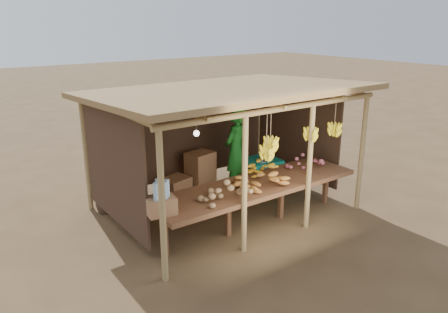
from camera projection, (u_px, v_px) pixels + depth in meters
ground at (224, 208)px, 8.48m from camera, size 60.00×60.00×0.00m
stall_structure at (227, 111)px, 7.94m from camera, size 4.70×3.50×2.43m
counter at (256, 187)px, 7.53m from camera, size 3.90×1.05×0.80m
potato_heap at (228, 188)px, 6.81m from camera, size 1.07×0.77×0.37m
sweet_potato_heap at (261, 176)px, 7.38m from camera, size 1.11×0.90×0.36m
onion_heap at (308, 160)px, 8.22m from camera, size 0.97×0.77×0.36m
banana_pile at (261, 164)px, 8.00m from camera, size 0.59×0.43×0.34m
tomato_basin at (153, 203)px, 6.52m from camera, size 0.38×0.38×0.20m
bottle_box at (160, 201)px, 6.30m from camera, size 0.45×0.38×0.52m
vendor at (236, 151)px, 8.97m from camera, size 0.79×0.67×1.83m
tarp_crate at (260, 174)px, 9.22m from camera, size 0.80×0.70×0.91m
carton_stack at (192, 177)px, 9.04m from camera, size 1.22×0.56×0.86m
burlap_sacks at (114, 199)px, 8.35m from camera, size 0.73×0.38×0.51m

